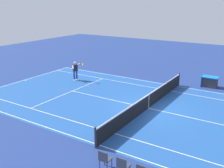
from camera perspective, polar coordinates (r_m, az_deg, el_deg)
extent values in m
plane|color=navy|center=(17.45, 7.75, -5.13)|extent=(60.00, 60.00, 0.00)
cube|color=#1E4C93|center=(17.45, 7.75, -5.13)|extent=(24.20, 11.40, 0.00)
cube|color=white|center=(24.57, -18.25, 0.78)|extent=(0.05, 11.00, 0.01)
cube|color=white|center=(22.29, 13.76, -0.47)|extent=(23.80, 0.05, 0.01)
cube|color=white|center=(13.13, -2.74, -12.89)|extent=(23.80, 0.05, 0.01)
cube|color=white|center=(21.04, 12.51, -1.45)|extent=(23.80, 0.05, 0.01)
cube|color=white|center=(14.15, 0.56, -10.52)|extent=(23.80, 0.05, 0.01)
cube|color=white|center=(20.74, -8.47, -1.49)|extent=(0.05, 8.22, 0.01)
cube|color=white|center=(17.45, 7.75, -5.12)|extent=(12.80, 0.05, 0.01)
cube|color=white|center=(24.45, -18.02, 0.73)|extent=(0.30, 0.05, 0.01)
cylinder|color=#2D2D33|center=(22.41, 14.11, 1.03)|extent=(0.10, 0.10, 1.08)
cylinder|color=#2D2D33|center=(12.66, -3.57, -11.36)|extent=(0.10, 0.10, 1.08)
cube|color=black|center=(17.29, 7.81, -3.78)|extent=(0.02, 11.60, 0.88)
cube|color=white|center=(17.11, 7.88, -2.19)|extent=(0.04, 11.60, 0.06)
cube|color=white|center=(17.29, 7.81, -3.78)|extent=(0.04, 0.06, 0.88)
cylinder|color=navy|center=(23.42, -8.07, 1.85)|extent=(0.15, 0.15, 0.74)
cube|color=white|center=(23.47, -7.97, 0.86)|extent=(0.30, 0.21, 0.09)
cylinder|color=navy|center=(23.52, -7.55, 1.94)|extent=(0.15, 0.15, 0.74)
cube|color=white|center=(23.57, -7.44, 0.96)|extent=(0.30, 0.21, 0.09)
cube|color=black|center=(23.31, -7.87, 3.43)|extent=(0.37, 0.44, 0.56)
sphere|color=beige|center=(23.21, -7.92, 4.48)|extent=(0.23, 0.23, 0.23)
cylinder|color=beige|center=(23.00, -8.32, 3.57)|extent=(0.36, 0.34, 0.26)
cylinder|color=beige|center=(23.20, -7.09, 4.24)|extent=(0.42, 0.12, 0.30)
cylinder|color=#232326|center=(22.92, -6.61, 4.38)|extent=(0.27, 0.15, 0.04)
torus|color=#232326|center=(22.67, -6.27, 4.25)|extent=(0.30, 0.15, 0.31)
cylinder|color=#C6D84C|center=(22.67, -6.27, 4.25)|extent=(0.25, 0.11, 0.27)
sphere|color=#CCE01E|center=(19.08, 7.17, -3.01)|extent=(0.07, 0.07, 0.07)
cylinder|color=#38383D|center=(11.25, 2.18, -17.29)|extent=(0.04, 0.04, 0.44)
cube|color=#333842|center=(10.91, 2.55, -16.99)|extent=(0.44, 0.44, 0.04)
cube|color=#333842|center=(10.64, 2.00, -16.52)|extent=(0.44, 0.04, 0.40)
cylinder|color=#38383D|center=(11.62, -1.60, -16.01)|extent=(0.04, 0.04, 0.44)
cylinder|color=#38383D|center=(11.46, -0.04, -16.55)|extent=(0.04, 0.04, 0.44)
cylinder|color=#38383D|center=(11.38, -2.66, -16.84)|extent=(0.04, 0.04, 0.44)
cylinder|color=#38383D|center=(11.21, -1.08, -17.41)|extent=(0.04, 0.04, 0.44)
cube|color=#333842|center=(11.28, -1.36, -15.69)|extent=(0.44, 0.44, 0.04)
cube|color=#333842|center=(11.03, -1.96, -15.20)|extent=(0.44, 0.04, 0.40)
cube|color=#2D2D33|center=(22.81, 20.18, 0.40)|extent=(1.10, 0.70, 0.80)
cube|color=blue|center=(22.70, 20.28, 1.41)|extent=(1.24, 0.84, 0.06)
cube|color=blue|center=(22.93, 18.73, 0.68)|extent=(0.06, 0.84, 0.84)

